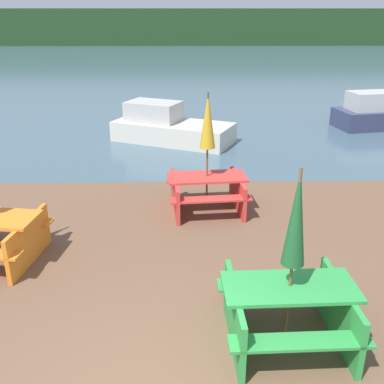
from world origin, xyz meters
The scene contains 8 objects.
water centered at (0.00, 31.77, 0.00)m, with size 60.00×50.00×0.00m.
far_treeline centered at (0.00, 51.77, 2.00)m, with size 80.00×1.60×4.00m.
picnic_table_green centered at (1.54, 1.30, 0.46)m, with size 1.59×1.43×0.78m.
picnic_table_red centered at (0.78, 5.19, 0.44)m, with size 1.65×1.52×0.72m.
umbrella_darkgreen centered at (1.54, 1.30, 1.63)m, with size 0.26×0.26×2.22m.
umbrella_gold centered at (0.78, 5.19, 1.81)m, with size 0.30×0.30×2.35m.
boat centered at (-0.14, 10.37, 0.43)m, with size 3.88×2.84×1.17m.
boat_second centered at (7.15, 12.05, 0.45)m, with size 3.65×1.97×1.22m.
Camera 1 is at (0.34, -3.07, 3.72)m, focal length 42.00 mm.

